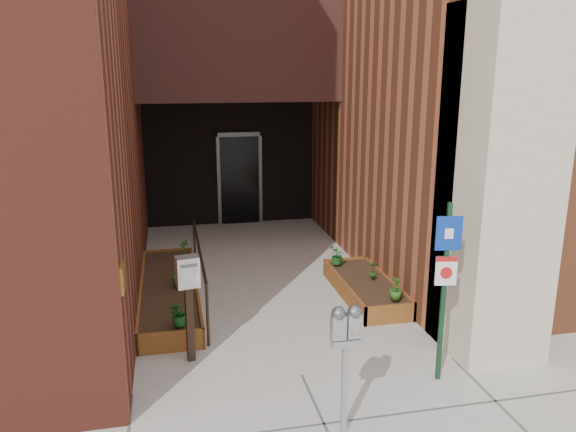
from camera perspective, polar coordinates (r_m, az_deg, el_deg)
ground at (r=7.11m, az=1.40°, el=-15.86°), size 80.00×80.00×0.00m
architecture at (r=12.99m, az=-6.91°, el=20.56°), size 20.00×14.60×10.00m
planter_left at (r=9.32m, az=-11.97°, el=-7.61°), size 0.90×3.60×0.30m
planter_right at (r=9.37m, az=7.84°, el=-7.29°), size 0.80×2.20×0.30m
handrail at (r=9.07m, az=-9.01°, el=-3.95°), size 0.04×3.34×0.90m
parking_meter at (r=5.67m, az=5.91°, el=-11.98°), size 0.31×0.14×1.39m
sign_post at (r=6.69m, az=15.70°, el=-5.73°), size 0.30×0.09×2.18m
payment_dropbox at (r=7.11m, az=-10.11°, el=-7.07°), size 0.31×0.25×1.39m
shrub_left_a at (r=7.71m, az=-10.95°, el=-9.59°), size 0.44×0.44×0.35m
shrub_left_b at (r=9.20m, az=-10.62°, el=-5.37°), size 0.31×0.31×0.40m
shrub_left_c at (r=9.05m, az=-11.07°, el=-5.77°), size 0.28×0.28×0.39m
shrub_left_d at (r=10.20m, az=-10.45°, el=-3.41°), size 0.28×0.28×0.39m
shrub_right_a at (r=8.52m, az=10.90°, el=-7.22°), size 0.25×0.25×0.35m
shrub_right_b at (r=9.29m, az=8.66°, el=-5.43°), size 0.22×0.22×0.30m
shrub_right_c at (r=9.87m, az=5.01°, el=-4.04°), size 0.40×0.40×0.32m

